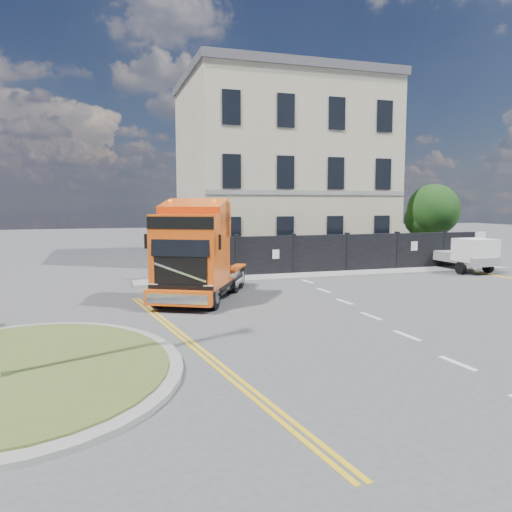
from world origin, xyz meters
name	(u,v)px	position (x,y,z in m)	size (l,w,h in m)	color
ground	(281,320)	(0.00, 0.00, 0.00)	(120.00, 120.00, 0.00)	#424244
traffic_island	(21,370)	(-7.00, -3.00, 0.08)	(6.80, 6.80, 0.17)	gray
hoarding_fence	(339,254)	(6.55, 9.00, 1.00)	(18.80, 0.25, 2.00)	black
georgian_building	(280,170)	(6.00, 16.50, 5.77)	(12.30, 10.30, 12.80)	#C2BA9A
tree	(431,212)	(14.38, 12.10, 3.05)	(3.20, 3.20, 4.80)	#382619
pavement_far	(337,274)	(6.00, 8.10, 0.06)	(20.00, 1.60, 0.12)	gray
truck	(196,257)	(-1.97, 3.72, 1.64)	(4.82, 6.48, 3.67)	black
flatbed_pickup	(468,254)	(13.11, 7.17, 0.97)	(1.94, 4.37, 1.80)	gray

